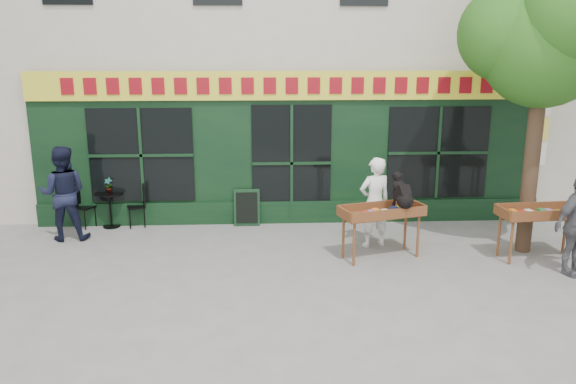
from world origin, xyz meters
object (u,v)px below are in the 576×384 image
man_left (63,193)px  dog (403,190)px  woman (375,202)px  book_cart_center (382,214)px  bistro_table (110,203)px  book_cart_right (541,215)px

man_left → dog: bearing=161.5°
woman → book_cart_center: bearing=73.0°
woman → bistro_table: bearing=-32.2°
woman → bistro_table: (-5.42, 1.47, -0.33)m
book_cart_center → dog: (0.35, -0.05, 0.47)m
bistro_table → man_left: size_ratio=0.40×
book_cart_right → man_left: size_ratio=0.81×
book_cart_center → bistro_table: book_cart_center is taller
dog → bistro_table: 6.21m
woman → man_left: man_left is taller
woman → book_cart_right: woman is taller
book_cart_right → dog: bearing=172.3°
book_cart_center → man_left: 6.26m
dog → book_cart_right: dog is taller
woman → book_cart_right: 2.99m
dog → man_left: size_ratio=0.32×
dog → bistro_table: (-5.77, 2.17, -0.75)m
book_cart_center → woman: 0.65m
dog → man_left: man_left is taller
man_left → book_cart_center: bearing=161.2°
book_cart_center → man_left: man_left is taller
dog → book_cart_right: 2.56m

